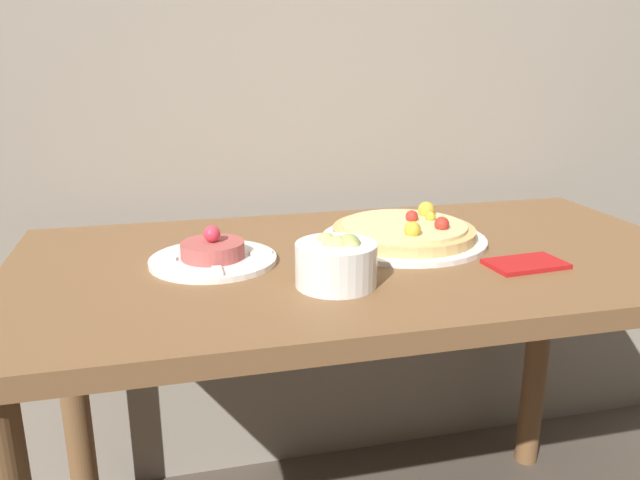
# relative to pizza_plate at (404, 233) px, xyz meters

# --- Properties ---
(dining_table) EXTENTS (1.26, 0.66, 0.73)m
(dining_table) POSITION_rel_pizza_plate_xyz_m (-0.10, -0.06, -0.13)
(dining_table) COLOR brown
(dining_table) RESTS_ON ground_plane
(pizza_plate) EXTENTS (0.32, 0.32, 0.06)m
(pizza_plate) POSITION_rel_pizza_plate_xyz_m (0.00, 0.00, 0.00)
(pizza_plate) COLOR white
(pizza_plate) RESTS_ON dining_table
(tartare_plate) EXTENTS (0.22, 0.22, 0.07)m
(tartare_plate) POSITION_rel_pizza_plate_xyz_m (-0.37, -0.04, -0.00)
(tartare_plate) COLOR white
(tartare_plate) RESTS_ON dining_table
(small_bowl) EXTENTS (0.13, 0.13, 0.08)m
(small_bowl) POSITION_rel_pizza_plate_xyz_m (-0.19, -0.20, 0.02)
(small_bowl) COLOR white
(small_bowl) RESTS_ON dining_table
(napkin) EXTENTS (0.14, 0.09, 0.01)m
(napkin) POSITION_rel_pizza_plate_xyz_m (0.15, -0.19, -0.01)
(napkin) COLOR red
(napkin) RESTS_ON dining_table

